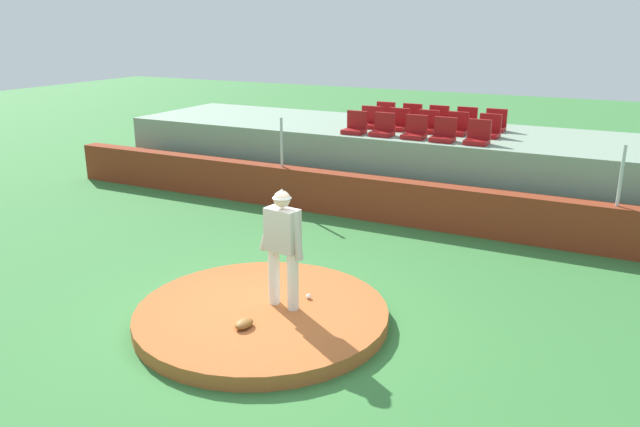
{
  "coord_description": "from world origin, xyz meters",
  "views": [
    {
      "loc": [
        4.36,
        -6.74,
        4.07
      ],
      "look_at": [
        0.0,
        1.8,
        1.1
      ],
      "focal_mm": 35.17,
      "sensor_mm": 36.0,
      "label": 1
    }
  ],
  "objects_px": {
    "stadium_chair_12": "(438,120)",
    "stadium_chair_0": "(355,126)",
    "stadium_chair_10": "(384,116)",
    "stadium_chair_7": "(427,125)",
    "stadium_chair_2": "(415,131)",
    "fielding_glove": "(244,324)",
    "stadium_chair_14": "(495,124)",
    "stadium_chair_3": "(444,134)",
    "stadium_chair_11": "(411,118)",
    "pitcher": "(283,240)",
    "stadium_chair_8": "(456,127)",
    "stadium_chair_13": "(466,122)",
    "baseball": "(309,296)",
    "stadium_chair_1": "(383,129)",
    "stadium_chair_9": "(489,130)",
    "stadium_chair_4": "(478,136)",
    "stadium_chair_6": "(398,123)",
    "stadium_chair_5": "(370,121)"
  },
  "relations": [
    {
      "from": "stadium_chair_10",
      "to": "fielding_glove",
      "type": "bearing_deg",
      "value": 99.78
    },
    {
      "from": "stadium_chair_9",
      "to": "stadium_chair_10",
      "type": "bearing_deg",
      "value": -17.49
    },
    {
      "from": "stadium_chair_1",
      "to": "stadium_chair_0",
      "type": "bearing_deg",
      "value": 1.75
    },
    {
      "from": "stadium_chair_6",
      "to": "stadium_chair_8",
      "type": "distance_m",
      "value": 1.39
    },
    {
      "from": "stadium_chair_1",
      "to": "stadium_chair_8",
      "type": "xyz_separation_m",
      "value": [
        1.42,
        0.89,
        0.0
      ]
    },
    {
      "from": "stadium_chair_9",
      "to": "stadium_chair_4",
      "type": "bearing_deg",
      "value": 88.56
    },
    {
      "from": "stadium_chair_10",
      "to": "stadium_chair_12",
      "type": "height_order",
      "value": "same"
    },
    {
      "from": "stadium_chair_5",
      "to": "stadium_chair_11",
      "type": "height_order",
      "value": "same"
    },
    {
      "from": "pitcher",
      "to": "stadium_chair_11",
      "type": "xyz_separation_m",
      "value": [
        -0.93,
        7.89,
        0.55
      ]
    },
    {
      "from": "pitcher",
      "to": "stadium_chair_1",
      "type": "xyz_separation_m",
      "value": [
        -0.96,
        6.12,
        0.55
      ]
    },
    {
      "from": "pitcher",
      "to": "stadium_chair_12",
      "type": "height_order",
      "value": "stadium_chair_12"
    },
    {
      "from": "fielding_glove",
      "to": "stadium_chair_2",
      "type": "bearing_deg",
      "value": -175.28
    },
    {
      "from": "fielding_glove",
      "to": "stadium_chair_14",
      "type": "bearing_deg",
      "value": 175.74
    },
    {
      "from": "stadium_chair_4",
      "to": "baseball",
      "type": "bearing_deg",
      "value": 80.37
    },
    {
      "from": "stadium_chair_11",
      "to": "stadium_chair_13",
      "type": "bearing_deg",
      "value": -179.83
    },
    {
      "from": "stadium_chair_5",
      "to": "stadium_chair_6",
      "type": "bearing_deg",
      "value": 177.26
    },
    {
      "from": "stadium_chair_6",
      "to": "stadium_chair_13",
      "type": "bearing_deg",
      "value": -146.23
    },
    {
      "from": "stadium_chair_5",
      "to": "stadium_chair_2",
      "type": "bearing_deg",
      "value": 148.36
    },
    {
      "from": "stadium_chair_3",
      "to": "stadium_chair_11",
      "type": "height_order",
      "value": "same"
    },
    {
      "from": "stadium_chair_4",
      "to": "stadium_chair_12",
      "type": "xyz_separation_m",
      "value": [
        -1.4,
        1.77,
        0.0
      ]
    },
    {
      "from": "stadium_chair_3",
      "to": "stadium_chair_11",
      "type": "bearing_deg",
      "value": -53.02
    },
    {
      "from": "stadium_chair_0",
      "to": "stadium_chair_5",
      "type": "height_order",
      "value": "same"
    },
    {
      "from": "stadium_chair_9",
      "to": "stadium_chair_11",
      "type": "relative_size",
      "value": 1.0
    },
    {
      "from": "stadium_chair_10",
      "to": "stadium_chair_7",
      "type": "bearing_deg",
      "value": 147.02
    },
    {
      "from": "stadium_chair_10",
      "to": "stadium_chair_14",
      "type": "height_order",
      "value": "same"
    },
    {
      "from": "stadium_chair_4",
      "to": "stadium_chair_9",
      "type": "height_order",
      "value": "same"
    },
    {
      "from": "stadium_chair_14",
      "to": "stadium_chair_1",
      "type": "bearing_deg",
      "value": 40.29
    },
    {
      "from": "stadium_chair_0",
      "to": "stadium_chair_14",
      "type": "height_order",
      "value": "same"
    },
    {
      "from": "stadium_chair_5",
      "to": "stadium_chair_7",
      "type": "height_order",
      "value": "same"
    },
    {
      "from": "stadium_chair_5",
      "to": "stadium_chair_6",
      "type": "distance_m",
      "value": 0.73
    },
    {
      "from": "stadium_chair_0",
      "to": "stadium_chair_8",
      "type": "xyz_separation_m",
      "value": [
        2.09,
        0.91,
        0.0
      ]
    },
    {
      "from": "stadium_chair_3",
      "to": "fielding_glove",
      "type": "bearing_deg",
      "value": 85.19
    },
    {
      "from": "stadium_chair_4",
      "to": "stadium_chair_11",
      "type": "relative_size",
      "value": 1.0
    },
    {
      "from": "stadium_chair_12",
      "to": "stadium_chair_0",
      "type": "bearing_deg",
      "value": 51.52
    },
    {
      "from": "stadium_chair_9",
      "to": "stadium_chair_7",
      "type": "bearing_deg",
      "value": 1.29
    },
    {
      "from": "stadium_chair_13",
      "to": "stadium_chair_1",
      "type": "bearing_deg",
      "value": 51.65
    },
    {
      "from": "stadium_chair_3",
      "to": "stadium_chair_4",
      "type": "relative_size",
      "value": 1.0
    },
    {
      "from": "stadium_chair_12",
      "to": "stadium_chair_14",
      "type": "height_order",
      "value": "same"
    },
    {
      "from": "stadium_chair_8",
      "to": "pitcher",
      "type": "bearing_deg",
      "value": 86.25
    },
    {
      "from": "stadium_chair_6",
      "to": "stadium_chair_14",
      "type": "xyz_separation_m",
      "value": [
        2.07,
        0.92,
        0.0
      ]
    },
    {
      "from": "stadium_chair_0",
      "to": "stadium_chair_1",
      "type": "bearing_deg",
      "value": -178.25
    },
    {
      "from": "stadium_chair_7",
      "to": "stadium_chair_11",
      "type": "xyz_separation_m",
      "value": [
        -0.71,
        0.91,
        0.0
      ]
    },
    {
      "from": "stadium_chair_6",
      "to": "stadium_chair_12",
      "type": "distance_m",
      "value": 1.13
    },
    {
      "from": "stadium_chair_1",
      "to": "stadium_chair_3",
      "type": "height_order",
      "value": "same"
    },
    {
      "from": "stadium_chair_13",
      "to": "baseball",
      "type": "bearing_deg",
      "value": 88.12
    },
    {
      "from": "stadium_chair_3",
      "to": "stadium_chair_2",
      "type": "bearing_deg",
      "value": -3.79
    },
    {
      "from": "stadium_chair_12",
      "to": "stadium_chair_4",
      "type": "bearing_deg",
      "value": 128.35
    },
    {
      "from": "stadium_chair_4",
      "to": "stadium_chair_6",
      "type": "relative_size",
      "value": 1.0
    },
    {
      "from": "stadium_chair_2",
      "to": "stadium_chair_0",
      "type": "bearing_deg",
      "value": 0.82
    },
    {
      "from": "stadium_chair_11",
      "to": "pitcher",
      "type": "bearing_deg",
      "value": 96.7
    }
  ]
}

